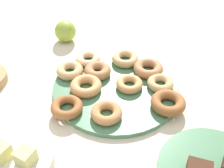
{
  "coord_description": "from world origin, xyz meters",
  "views": [
    {
      "loc": [
        -0.25,
        0.57,
        0.56
      ],
      "look_at": [
        0.0,
        0.03,
        0.04
      ],
      "focal_mm": 45.84,
      "sensor_mm": 36.0,
      "label": 1
    }
  ],
  "objects": [
    {
      "name": "donut_2",
      "position": [
        -0.06,
        -0.1,
        0.03
      ],
      "size": [
        0.12,
        0.12,
        0.03
      ],
      "primitive_type": "torus",
      "rotation": [
        0.0,
        0.0,
        5.08
      ],
      "color": "#B27547",
      "rests_on": "donut_plate"
    },
    {
      "name": "donut_4",
      "position": [
        0.07,
        0.05,
        0.03
      ],
      "size": [
        0.12,
        0.12,
        0.03
      ],
      "primitive_type": "torus",
      "rotation": [
        0.0,
        0.0,
        3.58
      ],
      "color": "tan",
      "rests_on": "donut_plate"
    },
    {
      "name": "fruit_bowl",
      "position": [
        0.09,
        0.33,
        0.02
      ],
      "size": [
        0.16,
        0.16,
        0.04
      ],
      "primitive_type": "cylinder",
      "color": "silver",
      "rests_on": "ground_plane"
    },
    {
      "name": "donut_10",
      "position": [
        0.15,
        0.01,
        0.03
      ],
      "size": [
        0.11,
        0.11,
        0.03
      ],
      "primitive_type": "torus",
      "rotation": [
        0.0,
        0.0,
        4.31
      ],
      "color": "tan",
      "rests_on": "donut_plate"
    },
    {
      "name": "donut_1",
      "position": [
        0.07,
        -0.02,
        0.03
      ],
      "size": [
        0.11,
        0.11,
        0.03
      ],
      "primitive_type": "torus",
      "rotation": [
        0.0,
        0.0,
        2.71
      ],
      "color": "#B27547",
      "rests_on": "donut_plate"
    },
    {
      "name": "donut_3",
      "position": [
        0.02,
        -0.12,
        0.03
      ],
      "size": [
        0.12,
        0.12,
        0.03
      ],
      "primitive_type": "torus",
      "rotation": [
        0.0,
        0.0,
        3.91
      ],
      "color": "tan",
      "rests_on": "donut_plate"
    },
    {
      "name": "donut_9",
      "position": [
        0.13,
        -0.07,
        0.03
      ],
      "size": [
        0.08,
        0.08,
        0.02
      ],
      "primitive_type": "torus",
      "rotation": [
        0.0,
        0.0,
        1.55
      ],
      "color": "#EABC84",
      "rests_on": "donut_plate"
    },
    {
      "name": "donut_5",
      "position": [
        -0.04,
        -0.01,
        0.03
      ],
      "size": [
        0.09,
        0.09,
        0.02
      ],
      "primitive_type": "torus",
      "rotation": [
        0.0,
        0.0,
        6.13
      ],
      "color": "tan",
      "rests_on": "donut_plate"
    },
    {
      "name": "donut_plate",
      "position": [
        0.0,
        0.0,
        0.01
      ],
      "size": [
        0.37,
        0.37,
        0.01
      ],
      "primitive_type": "cylinder",
      "color": "#4C7F56",
      "rests_on": "ground_plane"
    },
    {
      "name": "melon_chunk_right",
      "position": [
        0.12,
        0.34,
        0.06
      ],
      "size": [
        0.04,
        0.04,
        0.04
      ],
      "primitive_type": "cube",
      "rotation": [
        0.0,
        0.0,
        -0.15
      ],
      "color": "#DBD67A",
      "rests_on": "fruit_bowl"
    },
    {
      "name": "melon_chunk_left",
      "position": [
        0.06,
        0.33,
        0.06
      ],
      "size": [
        0.04,
        0.04,
        0.04
      ],
      "primitive_type": "cube",
      "rotation": [
        0.0,
        0.0,
        -0.08
      ],
      "color": "#DBD67A",
      "rests_on": "fruit_bowl"
    },
    {
      "name": "donut_0",
      "position": [
        -0.16,
        0.02,
        0.03
      ],
      "size": [
        0.12,
        0.12,
        0.03
      ],
      "primitive_type": "torus",
      "rotation": [
        0.0,
        0.0,
        2.7
      ],
      "color": "#995B2D",
      "rests_on": "donut_plate"
    },
    {
      "name": "donut_8",
      "position": [
        -0.12,
        -0.05,
        0.03
      ],
      "size": [
        0.1,
        0.1,
        0.02
      ],
      "primitive_type": "torus",
      "rotation": [
        0.0,
        0.0,
        0.53
      ],
      "color": "tan",
      "rests_on": "donut_plate"
    },
    {
      "name": "donut_6",
      "position": [
        -0.03,
        0.12,
        0.03
      ],
      "size": [
        0.08,
        0.08,
        0.02
      ],
      "primitive_type": "torus",
      "rotation": [
        0.0,
        0.0,
        4.7
      ],
      "color": "#C6844C",
      "rests_on": "donut_plate"
    },
    {
      "name": "donut_7",
      "position": [
        0.08,
        0.14,
        0.03
      ],
      "size": [
        0.11,
        0.11,
        0.02
      ],
      "primitive_type": "torus",
      "rotation": [
        0.0,
        0.0,
        1.29
      ],
      "color": "#995B2D",
      "rests_on": "donut_plate"
    },
    {
      "name": "apple",
      "position": [
        0.27,
        -0.17,
        0.04
      ],
      "size": [
        0.08,
        0.08,
        0.08
      ],
      "primitive_type": "sphere",
      "color": "#93AD38",
      "rests_on": "ground_plane"
    },
    {
      "name": "ground_plane",
      "position": [
        0.0,
        0.0,
        0.0
      ],
      "size": [
        2.4,
        2.4,
        0.0
      ],
      "primitive_type": "plane",
      "color": "beige"
    }
  ]
}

